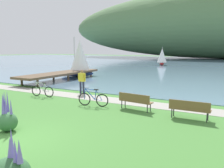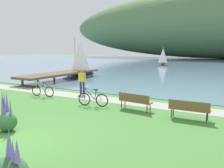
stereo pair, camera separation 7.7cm
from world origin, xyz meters
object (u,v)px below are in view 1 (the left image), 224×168
bicycle_beside_path (93,99)px  sailboat_mid_bay (80,58)px  park_bench_further_along (190,108)px  park_bench_near_camera (135,100)px  sailboat_nearest_to_shore (162,56)px  bicycle_leaning_near_bench (42,91)px  person_at_shoreline (82,80)px

bicycle_beside_path → sailboat_mid_bay: bearing=129.5°
sailboat_mid_bay → park_bench_further_along: bearing=-37.7°
park_bench_near_camera → sailboat_mid_bay: 15.77m
park_bench_near_camera → sailboat_mid_bay: (-11.48, 10.69, 1.60)m
bicycle_beside_path → sailboat_nearest_to_shore: size_ratio=0.50×
bicycle_leaning_near_bench → bicycle_beside_path: 4.43m
sailboat_mid_bay → sailboat_nearest_to_shore: bearing=83.5°
bicycle_leaning_near_bench → person_at_shoreline: person_at_shoreline is taller
bicycle_beside_path → bicycle_leaning_near_bench: bearing=172.8°
person_at_shoreline → bicycle_leaning_near_bench: bearing=-129.3°
bicycle_beside_path → sailboat_nearest_to_shore: (-6.53, 33.62, 1.28)m
park_bench_further_along → bicycle_beside_path: (-5.19, -0.00, -0.12)m
park_bench_near_camera → bicycle_leaning_near_bench: (-6.77, 0.21, -0.12)m
person_at_shoreline → sailboat_nearest_to_shore: sailboat_nearest_to_shore is taller
sailboat_nearest_to_shore → bicycle_leaning_near_bench: bearing=-86.3°
park_bench_near_camera → sailboat_nearest_to_shore: (-8.91, 33.27, 1.15)m
park_bench_near_camera → bicycle_beside_path: size_ratio=1.06×
bicycle_beside_path → sailboat_mid_bay: sailboat_mid_bay is taller
park_bench_near_camera → person_at_shoreline: person_at_shoreline is taller
bicycle_beside_path → person_at_shoreline: size_ratio=1.02×
park_bench_further_along → bicycle_leaning_near_bench: 9.60m
park_bench_further_along → sailboat_mid_bay: 18.13m
bicycle_leaning_near_bench → sailboat_mid_bay: bearing=114.2°
bicycle_leaning_near_bench → park_bench_near_camera: bearing=-1.8°
sailboat_nearest_to_shore → park_bench_near_camera: bearing=-75.0°
bicycle_leaning_near_bench → sailboat_nearest_to_shore: (-2.13, 33.06, 1.28)m
park_bench_further_along → sailboat_mid_bay: size_ratio=0.41×
park_bench_near_camera → sailboat_nearest_to_shore: sailboat_nearest_to_shore is taller
person_at_shoreline → sailboat_mid_bay: size_ratio=0.39×
park_bench_further_along → bicycle_beside_path: size_ratio=1.03×
bicycle_leaning_near_bench → bicycle_beside_path: same height
bicycle_beside_path → person_at_shoreline: person_at_shoreline is taller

